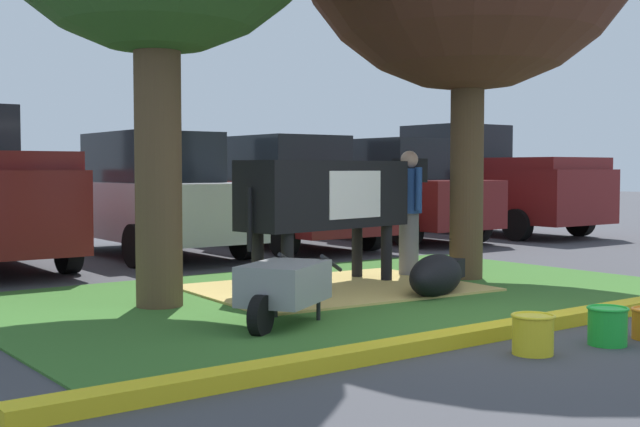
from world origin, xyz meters
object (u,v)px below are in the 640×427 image
sedan_silver (281,193)px  pickup_truck_black (483,183)px  cow_holstein (331,195)px  wheelbarrow (283,285)px  sedan_blue (152,196)px  hatchback_white (393,191)px  person_handler (409,209)px  calf_lying (437,276)px  bucket_green (608,325)px  bucket_yellow (533,333)px

sedan_silver → pickup_truck_black: 5.50m
cow_holstein → wheelbarrow: bearing=-137.8°
sedan_blue → hatchback_white: bearing=-2.0°
pickup_truck_black → person_handler: bearing=-145.0°
wheelbarrow → sedan_silver: bearing=55.7°
person_handler → wheelbarrow: size_ratio=1.11×
calf_lying → bucket_green: (-0.72, -2.67, -0.07)m
wheelbarrow → bucket_yellow: 2.30m
sedan_silver → person_handler: bearing=-102.9°
person_handler → sedan_blue: sedan_blue is taller
bucket_yellow → hatchback_white: (6.02, 8.31, 0.82)m
sedan_silver → pickup_truck_black: (5.50, 0.10, 0.13)m
person_handler → pickup_truck_black: bearing=35.0°
calf_lying → pickup_truck_black: pickup_truck_black is taller
calf_lying → bucket_green: 2.77m
pickup_truck_black → bucket_yellow: bearing=-136.3°
cow_holstein → pickup_truck_black: (7.92, 4.70, -0.01)m
calf_lying → sedan_silver: bearing=72.1°
person_handler → sedan_blue: size_ratio=0.38×
bucket_green → sedan_silver: bearing=73.0°
cow_holstein → sedan_silver: (2.42, 4.60, -0.13)m
cow_holstein → person_handler: 1.42m
bucket_green → hatchback_white: (5.26, 8.46, 0.82)m
bucket_yellow → pickup_truck_black: size_ratio=0.06×
bucket_yellow → pickup_truck_black: 12.31m
bucket_green → hatchback_white: size_ratio=0.08×
bucket_yellow → bucket_green: size_ratio=1.02×
person_handler → bucket_green: 4.43m
bucket_yellow → hatchback_white: bearing=54.1°
calf_lying → bucket_yellow: 2.92m
bucket_green → sedan_blue: size_ratio=0.08×
person_handler → bucket_green: person_handler is taller
wheelbarrow → hatchback_white: size_ratio=0.34×
person_handler → hatchback_white: (3.67, 4.39, 0.08)m
calf_lying → pickup_truck_black: bearing=38.9°
cow_holstein → person_handler: (1.40, 0.13, -0.22)m
person_handler → cow_holstein: bearing=-174.7°
bucket_green → sedan_silver: sedan_silver is taller
cow_holstein → sedan_blue: bearing=91.2°
sedan_blue → hatchback_white: 5.17m
hatchback_white → pickup_truck_black: size_ratio=0.82×
cow_holstein → sedan_silver: sedan_silver is taller
calf_lying → sedan_blue: size_ratio=0.30×
hatchback_white → pickup_truck_black: (2.85, 0.18, 0.13)m
hatchback_white → person_handler: bearing=-129.9°
sedan_blue → bucket_yellow: bearing=-95.8°
cow_holstein → bucket_green: size_ratio=9.26×
cow_holstein → pickup_truck_black: size_ratio=0.57×
person_handler → bucket_yellow: (-2.35, -3.92, -0.74)m
cow_holstein → person_handler: bearing=5.3°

